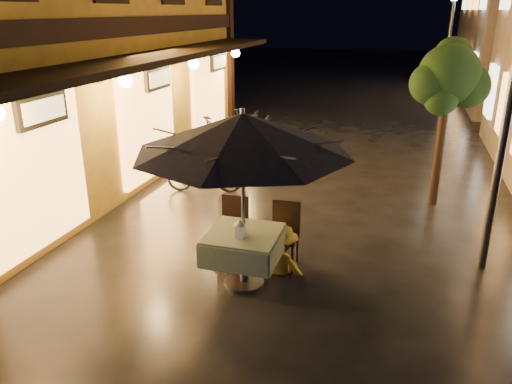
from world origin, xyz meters
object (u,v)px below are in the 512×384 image
(cafe_table, at_px, (244,245))
(bicycle_0, at_px, (204,172))
(table_lantern, at_px, (240,228))
(person_yellow, at_px, (282,228))
(person_orange, at_px, (230,218))
(patio_umbrella, at_px, (243,133))

(cafe_table, distance_m, bicycle_0, 3.86)
(table_lantern, bearing_deg, person_yellow, 59.22)
(person_orange, distance_m, person_yellow, 0.79)
(cafe_table, height_order, table_lantern, table_lantern)
(person_orange, bearing_deg, person_yellow, 165.35)
(table_lantern, relative_size, bicycle_0, 0.16)
(patio_umbrella, bearing_deg, table_lantern, -90.00)
(cafe_table, height_order, bicycle_0, bicycle_0)
(patio_umbrella, distance_m, person_yellow, 1.61)
(patio_umbrella, bearing_deg, person_yellow, 52.03)
(bicycle_0, bearing_deg, person_yellow, -151.58)
(person_orange, relative_size, person_yellow, 1.06)
(patio_umbrella, distance_m, person_orange, 1.58)
(cafe_table, xyz_separation_m, person_yellow, (0.40, 0.52, 0.09))
(table_lantern, relative_size, person_yellow, 0.18)
(cafe_table, relative_size, person_orange, 0.69)
(person_yellow, height_order, bicycle_0, person_yellow)
(patio_umbrella, xyz_separation_m, person_orange, (-0.38, 0.55, -1.43))
(table_lantern, relative_size, person_orange, 0.17)
(table_lantern, height_order, person_yellow, person_yellow)
(person_yellow, bearing_deg, bicycle_0, -46.34)
(patio_umbrella, xyz_separation_m, person_yellow, (0.40, 0.52, -1.47))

